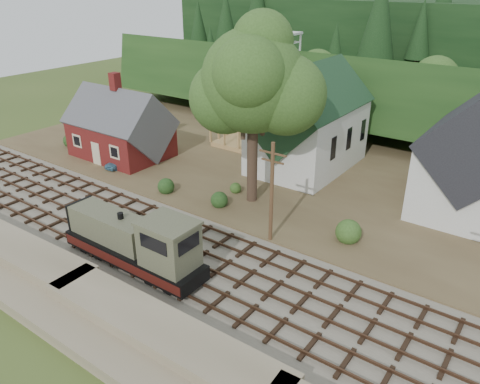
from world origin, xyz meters
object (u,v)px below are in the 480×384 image
Objects in this scene: locomotive at (137,243)px; car_green at (92,134)px; patio_set at (103,137)px; car_blue at (119,162)px.

car_green is (-24.65, 15.54, -1.05)m from locomotive.
car_green is 6.77m from patio_set.
patio_set is (-18.75, 12.61, 0.49)m from locomotive.
car_blue is 4.14m from patio_set.
car_blue is at bearing -132.65° from car_green.
locomotive reaches higher than patio_set.
locomotive is 3.39× the size of car_blue.
car_blue is 1.27× the size of patio_set.
locomotive is at bearing -40.85° from car_blue.
car_blue is (-15.14, 11.43, -1.15)m from locomotive.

